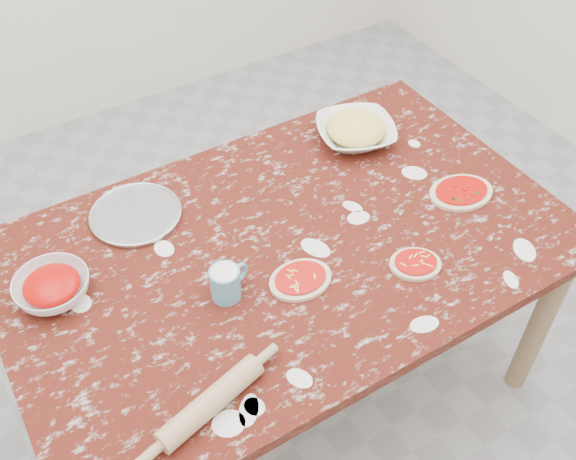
# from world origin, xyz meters

# --- Properties ---
(ground) EXTENTS (4.00, 4.00, 0.00)m
(ground) POSITION_xyz_m (0.00, 0.00, 0.00)
(ground) COLOR gray
(worktable) EXTENTS (1.60, 1.00, 0.75)m
(worktable) POSITION_xyz_m (0.00, 0.00, 0.67)
(worktable) COLOR #41130C
(worktable) RESTS_ON ground
(pizza_tray) EXTENTS (0.35, 0.35, 0.01)m
(pizza_tray) POSITION_xyz_m (-0.33, 0.33, 0.76)
(pizza_tray) COLOR #B2B2B7
(pizza_tray) RESTS_ON worktable
(sauce_bowl) EXTENTS (0.25, 0.25, 0.06)m
(sauce_bowl) POSITION_xyz_m (-0.63, 0.15, 0.78)
(sauce_bowl) COLOR white
(sauce_bowl) RESTS_ON worktable
(cheese_bowl) EXTENTS (0.33, 0.33, 0.06)m
(cheese_bowl) POSITION_xyz_m (0.44, 0.29, 0.78)
(cheese_bowl) COLOR white
(cheese_bowl) RESTS_ON worktable
(flour_mug) EXTENTS (0.12, 0.08, 0.09)m
(flour_mug) POSITION_xyz_m (-0.24, -0.08, 0.80)
(flour_mug) COLOR #569BB9
(flour_mug) RESTS_ON worktable
(pizza_left) EXTENTS (0.18, 0.15, 0.02)m
(pizza_left) POSITION_xyz_m (-0.05, -0.14, 0.76)
(pizza_left) COLOR beige
(pizza_left) RESTS_ON worktable
(pizza_mid) EXTENTS (0.18, 0.17, 0.02)m
(pizza_mid) POSITION_xyz_m (0.25, -0.26, 0.76)
(pizza_mid) COLOR beige
(pizza_mid) RESTS_ON worktable
(pizza_right) EXTENTS (0.22, 0.18, 0.02)m
(pizza_right) POSITION_xyz_m (0.56, -0.10, 0.76)
(pizza_right) COLOR beige
(pizza_right) RESTS_ON worktable
(rolling_pin) EXTENTS (0.29, 0.13, 0.06)m
(rolling_pin) POSITION_xyz_m (-0.42, -0.36, 0.78)
(rolling_pin) COLOR tan
(rolling_pin) RESTS_ON worktable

